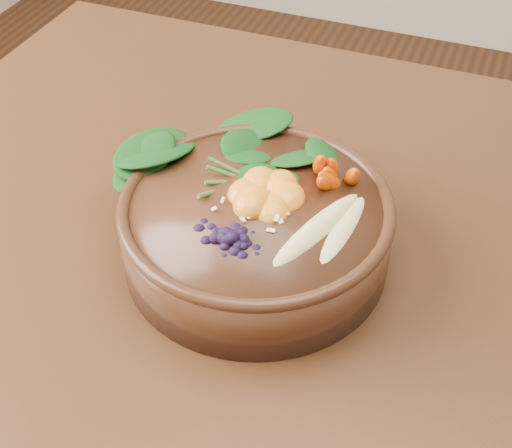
{
  "coord_description": "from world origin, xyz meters",
  "views": [
    {
      "loc": [
        -0.13,
        -0.47,
        1.26
      ],
      "look_at": [
        -0.31,
        0.0,
        0.8
      ],
      "focal_mm": 50.0,
      "sensor_mm": 36.0,
      "label": 1
    }
  ],
  "objects": [
    {
      "name": "stoneware_bowl",
      "position": [
        -0.31,
        0.0,
        0.79
      ],
      "size": [
        0.3,
        0.3,
        0.07
      ],
      "primitive_type": "cylinder",
      "rotation": [
        0.0,
        0.0,
        -0.14
      ],
      "color": "#452413",
      "rests_on": "dining_table"
    },
    {
      "name": "kale_heap",
      "position": [
        -0.35,
        0.06,
        0.84
      ],
      "size": [
        0.19,
        0.18,
        0.04
      ],
      "primitive_type": null,
      "rotation": [
        0.0,
        0.0,
        -0.14
      ],
      "color": "#0F3F11",
      "rests_on": "stoneware_bowl"
    },
    {
      "name": "carrot_cluster",
      "position": [
        -0.26,
        0.07,
        0.86
      ],
      "size": [
        0.06,
        0.06,
        0.07
      ],
      "primitive_type": null,
      "rotation": [
        0.0,
        0.0,
        -0.14
      ],
      "color": "#DE4300",
      "rests_on": "stoneware_bowl"
    },
    {
      "name": "banana_halves",
      "position": [
        -0.24,
        -0.0,
        0.83
      ],
      "size": [
        0.08,
        0.15,
        0.03
      ],
      "rotation": [
        0.0,
        0.0,
        -0.14
      ],
      "color": "#E0CC84",
      "rests_on": "stoneware_bowl"
    },
    {
      "name": "mandarin_cluster",
      "position": [
        -0.31,
        0.02,
        0.84
      ],
      "size": [
        0.09,
        0.09,
        0.03
      ],
      "primitive_type": null,
      "rotation": [
        0.0,
        0.0,
        -0.14
      ],
      "color": "orange",
      "rests_on": "stoneware_bowl"
    },
    {
      "name": "blueberry_pile",
      "position": [
        -0.32,
        -0.05,
        0.84
      ],
      "size": [
        0.13,
        0.11,
        0.04
      ],
      "primitive_type": null,
      "rotation": [
        0.0,
        0.0,
        -0.14
      ],
      "color": "black",
      "rests_on": "stoneware_bowl"
    },
    {
      "name": "coconut_flakes",
      "position": [
        -0.31,
        -0.01,
        0.82
      ],
      "size": [
        0.09,
        0.07,
        0.01
      ],
      "primitive_type": null,
      "rotation": [
        0.0,
        0.0,
        -0.14
      ],
      "color": "white",
      "rests_on": "stoneware_bowl"
    }
  ]
}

